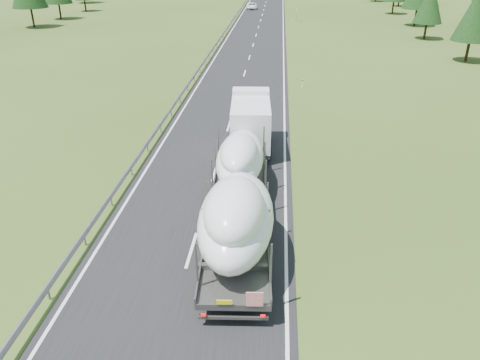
{
  "coord_description": "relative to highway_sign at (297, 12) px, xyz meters",
  "views": [
    {
      "loc": [
        3.89,
        -18.62,
        13.19
      ],
      "look_at": [
        2.09,
        3.52,
        2.16
      ],
      "focal_mm": 35.0,
      "sensor_mm": 36.0,
      "label": 1
    }
  ],
  "objects": [
    {
      "name": "ground",
      "position": [
        -7.2,
        -80.0,
        -1.81
      ],
      "size": [
        400.0,
        400.0,
        0.0
      ],
      "primitive_type": "plane",
      "color": "#344918",
      "rests_on": "ground"
    },
    {
      "name": "guardrail",
      "position": [
        -12.5,
        19.94,
        -1.21
      ],
      "size": [
        0.1,
        400.0,
        0.76
      ],
      "color": "slate",
      "rests_on": "ground"
    },
    {
      "name": "boat_truck",
      "position": [
        -5.11,
        -75.8,
        0.55
      ],
      "size": [
        3.8,
        21.01,
        4.54
      ],
      "color": "white",
      "rests_on": "ground"
    },
    {
      "name": "highway_sign",
      "position": [
        0.0,
        0.0,
        0.0
      ],
      "size": [
        0.08,
        0.9,
        2.6
      ],
      "color": "slate",
      "rests_on": "ground"
    },
    {
      "name": "road_surface",
      "position": [
        -7.2,
        20.0,
        -1.8
      ],
      "size": [
        10.0,
        400.0,
        0.02
      ],
      "primitive_type": "cube",
      "color": "black",
      "rests_on": "ground"
    },
    {
      "name": "distant_van",
      "position": [
        -10.18,
        20.79,
        -1.08
      ],
      "size": [
        2.71,
        5.37,
        1.46
      ],
      "primitive_type": "imported",
      "rotation": [
        0.0,
        0.0,
        0.06
      ],
      "color": "white",
      "rests_on": "ground"
    }
  ]
}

